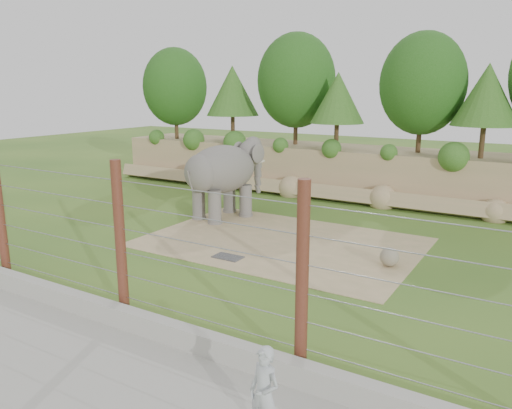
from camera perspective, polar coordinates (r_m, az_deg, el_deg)
The scene contains 10 objects.
ground at distance 16.69m, azimuth -3.58°, elevation -6.70°, with size 90.00×90.00×0.00m, color #3C6624.
back_embankment at distance 26.94m, azimuth 13.11°, elevation 9.21°, with size 30.00×5.52×8.77m.
dirt_patch at distance 18.87m, azimuth 2.88°, elevation -4.29°, with size 10.00×7.00×0.02m, color tan.
drain_grate at distance 17.16m, azimuth -3.23°, elevation -6.01°, with size 1.00×0.60×0.03m, color #262628.
elephant at distance 22.04m, azimuth -3.90°, elevation 2.78°, with size 1.80×4.20×3.40m, color #635D58, non-canonical shape.
stone_ball at distance 16.81m, azimuth 14.99°, elevation -5.80°, with size 0.62×0.62×0.62m, color gray.
retaining_wall at distance 13.12m, azimuth -16.40°, elevation -11.77°, with size 26.00×0.35×0.50m, color #ACAA9F.
walkway at distance 12.14m, azimuth -23.52°, elevation -15.80°, with size 26.00×4.00×0.01m, color #ACAA9F.
barrier_fence at distance 12.82m, azimuth -15.26°, elevation -3.92°, with size 20.26×0.26×4.00m.
zookeeper at distance 8.65m, azimuth 0.97°, elevation -20.84°, with size 0.59×0.39×1.63m, color silver.
Camera 1 is at (9.00, -12.86, 5.66)m, focal length 35.00 mm.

